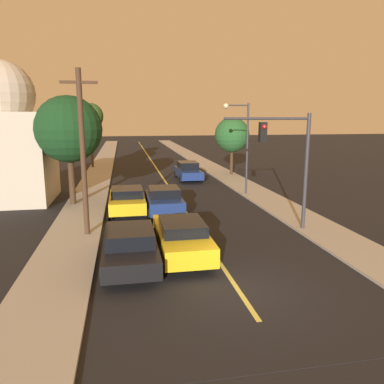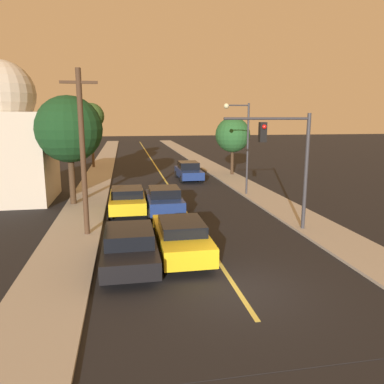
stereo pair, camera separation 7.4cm
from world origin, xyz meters
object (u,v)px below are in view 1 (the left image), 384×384
object	(u,v)px
car_outer_lane_front	(130,246)
tree_left_near	(68,129)
car_far_oncoming	(188,171)
car_near_lane_second	(164,200)
streetlamp_right	(241,135)
tree_right_near	(232,135)
car_near_lane_front	(182,236)
utility_pole_left	(83,151)
traffic_signal_mast	(288,152)
domed_building_left	(5,140)
tree_left_far	(90,117)
car_outer_lane_second	(127,199)

from	to	relation	value
car_outer_lane_front	tree_left_near	distance (m)	11.63
car_far_oncoming	car_near_lane_second	bearing A→B (deg)	73.66
car_near_lane_second	streetlamp_right	distance (m)	8.00
car_far_oncoming	tree_right_near	xyz separation A→B (m)	(4.45, 1.67, 3.02)
car_near_lane_front	car_outer_lane_front	size ratio (longest dim) A/B	1.03
utility_pole_left	traffic_signal_mast	bearing A→B (deg)	-5.90
car_outer_lane_front	tree_right_near	distance (m)	22.94
car_far_oncoming	tree_right_near	distance (m)	5.63
utility_pole_left	car_near_lane_front	bearing A→B (deg)	-39.11
streetlamp_right	tree_left_near	world-z (taller)	tree_left_near
tree_left_near	domed_building_left	bearing A→B (deg)	153.34
tree_left_far	domed_building_left	distance (m)	16.29
car_far_oncoming	domed_building_left	bearing A→B (deg)	25.67
tree_left_near	tree_left_far	xyz separation A→B (m)	(-0.10, 17.81, 0.78)
car_near_lane_second	domed_building_left	distance (m)	11.44
car_outer_lane_front	tree_left_near	size ratio (longest dim) A/B	0.73
domed_building_left	utility_pole_left	bearing A→B (deg)	-56.77
streetlamp_right	tree_right_near	xyz separation A→B (m)	(2.00, 8.97, -0.40)
car_outer_lane_front	domed_building_left	bearing A→B (deg)	121.04
car_outer_lane_second	domed_building_left	xyz separation A→B (m)	(-7.55, 4.53, 3.25)
utility_pole_left	domed_building_left	xyz separation A→B (m)	(-5.65, 8.63, 0.05)
car_outer_lane_second	tree_left_near	bearing A→B (deg)	144.11
car_near_lane_front	car_outer_lane_second	bearing A→B (deg)	105.64
utility_pole_left	tree_right_near	distance (m)	20.32
car_near_lane_second	utility_pole_left	size ratio (longest dim) A/B	0.57
car_outer_lane_second	utility_pole_left	distance (m)	5.54
car_outer_lane_front	tree_left_near	bearing A→B (deg)	107.69
car_near_lane_front	car_far_oncoming	size ratio (longest dim) A/B	1.02
car_near_lane_second	tree_left_near	xyz separation A→B (m)	(-5.37, 3.21, 3.89)
streetlamp_right	utility_pole_left	distance (m)	12.39
traffic_signal_mast	streetlamp_right	size ratio (longest dim) A/B	0.88
car_outer_lane_front	car_far_oncoming	size ratio (longest dim) A/B	0.99
car_near_lane_second	tree_right_near	world-z (taller)	tree_right_near
tree_left_near	car_outer_lane_second	bearing A→B (deg)	-35.89
car_outer_lane_second	traffic_signal_mast	distance (m)	9.50
car_outer_lane_second	tree_right_near	distance (m)	16.19
car_near_lane_second	car_outer_lane_front	world-z (taller)	car_near_lane_second
tree_right_near	utility_pole_left	bearing A→B (deg)	-125.48
traffic_signal_mast	tree_left_far	xyz separation A→B (m)	(-10.85, 25.28, 1.64)
car_near_lane_front	streetlamp_right	size ratio (longest dim) A/B	0.79
car_far_oncoming	streetlamp_right	size ratio (longest dim) A/B	0.78
tree_left_near	utility_pole_left	bearing A→B (deg)	-77.66
car_near_lane_front	domed_building_left	xyz separation A→B (m)	(-9.60, 11.84, 3.24)
tree_left_near	tree_left_far	bearing A→B (deg)	90.32
car_outer_lane_front	car_far_oncoming	xyz separation A→B (m)	(5.44, 18.80, 0.01)
car_outer_lane_second	tree_left_far	bearing A→B (deg)	99.61
car_outer_lane_second	car_far_oncoming	distance (m)	12.07
tree_right_near	car_outer_lane_second	bearing A→B (deg)	-128.47
tree_left_near	traffic_signal_mast	bearing A→B (deg)	-34.79
car_near_lane_second	tree_left_near	size ratio (longest dim) A/B	0.64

